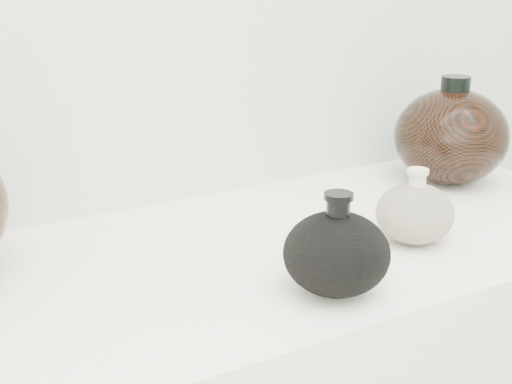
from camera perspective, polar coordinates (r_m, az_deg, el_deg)
black_gourd_vase at (r=0.87m, az=6.45°, el=-4.85°), size 0.16×0.16×0.13m
cream_gourd_vase at (r=1.04m, az=12.59°, el=-1.63°), size 0.13×0.13×0.11m
right_round_pot at (r=1.32m, az=15.33°, el=4.35°), size 0.26×0.26×0.19m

